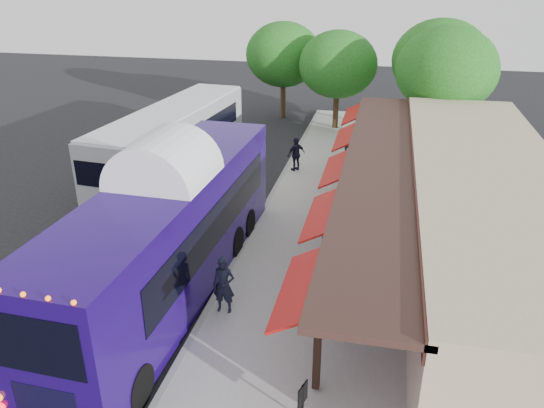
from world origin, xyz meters
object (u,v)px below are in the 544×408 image
Objects in this scene: sign_board at (303,396)px; city_bus at (173,137)px; coach_bus at (170,228)px; ped_d at (348,142)px; ped_a at (224,285)px; ped_c at (296,154)px; ped_b at (326,233)px.

city_bus is at bearing 138.34° from sign_board.
ped_d is (4.45, 14.28, -1.31)m from coach_bus.
ped_d is at bearing 79.86° from ped_a.
ped_a is at bearing 146.15° from sign_board.
city_bus is 7.21× the size of ped_c.
coach_bus reaches higher than city_bus.
city_bus is at bearing 117.18° from ped_a.
coach_bus is 13.28× the size of sign_board.
ped_d is at bearing -110.68° from ped_b.
ped_c is 3.67m from ped_d.
sign_board is at bearing 71.77° from ped_b.
sign_board is at bearing -53.24° from city_bus.
coach_bus is 7.57× the size of ped_c.
ped_d is at bearing 108.87° from sign_board.
coach_bus reaches higher than sign_board.
sign_board is (0.59, -19.00, -0.13)m from ped_d.
coach_bus reaches higher than ped_c.
ped_d is (2.40, 15.31, -0.11)m from ped_a.
ped_b is (4.61, 3.04, -1.22)m from coach_bus.
ped_b reaches higher than sign_board.
coach_bus is 11.17m from city_bus.
city_bus is at bearing 41.50° from ped_d.
coach_bus is 15.01m from ped_d.
ped_c is at bearing 15.85° from city_bus.
ped_a is 4.76m from sign_board.
ped_a is at bearing 36.39° from ped_b.
ped_a is 1.02× the size of ped_b.
ped_a reaches higher than ped_d.
ped_c is at bearing 81.88° from coach_bus.
ped_a is 4.81m from ped_b.
coach_bus reaches higher than ped_d.
ped_c is (6.17, 1.13, -0.82)m from city_bus.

